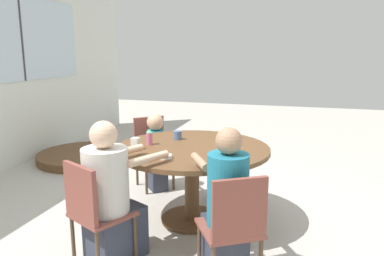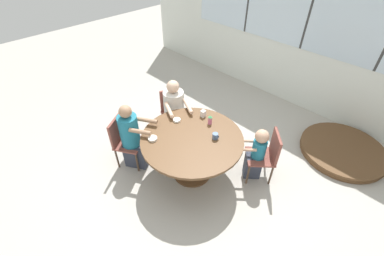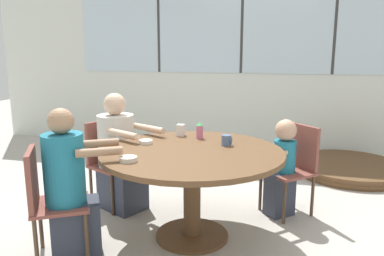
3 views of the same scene
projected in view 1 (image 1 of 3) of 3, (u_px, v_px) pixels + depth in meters
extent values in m
plane|color=#B2ADA3|center=(192.00, 220.00, 3.68)|extent=(16.00, 16.00, 0.00)
cube|color=#333333|center=(22.00, 39.00, 5.33)|extent=(0.04, 0.01, 1.20)
cylinder|color=brown|center=(192.00, 149.00, 3.53)|extent=(1.46, 1.46, 0.04)
cylinder|color=brown|center=(192.00, 186.00, 3.61)|extent=(0.14, 0.14, 0.71)
cylinder|color=brown|center=(192.00, 219.00, 3.68)|extent=(0.60, 0.60, 0.03)
cube|color=brown|center=(229.00, 228.00, 2.64)|extent=(0.55, 0.55, 0.03)
cube|color=brown|center=(240.00, 209.00, 2.43)|extent=(0.23, 0.34, 0.42)
cylinder|color=#4C3828|center=(199.00, 247.00, 2.80)|extent=(0.03, 0.03, 0.40)
cylinder|color=#4C3828|center=(241.00, 241.00, 2.89)|extent=(0.03, 0.03, 0.40)
cube|color=brown|center=(103.00, 214.00, 2.87)|extent=(0.54, 0.54, 0.03)
cube|color=brown|center=(80.00, 193.00, 2.69)|extent=(0.20, 0.36, 0.42)
cylinder|color=#4C3828|center=(110.00, 225.00, 3.15)|extent=(0.03, 0.03, 0.40)
cylinder|color=#4C3828|center=(135.00, 239.00, 2.92)|extent=(0.03, 0.03, 0.40)
cylinder|color=#4C3828|center=(73.00, 240.00, 2.90)|extent=(0.03, 0.03, 0.40)
cylinder|color=#4C3828|center=(98.00, 256.00, 2.68)|extent=(0.03, 0.03, 0.40)
cube|color=brown|center=(155.00, 155.00, 4.48)|extent=(0.57, 0.57, 0.03)
cube|color=brown|center=(149.00, 134.00, 4.60)|extent=(0.28, 0.30, 0.42)
cylinder|color=#4C3828|center=(173.00, 174.00, 4.45)|extent=(0.03, 0.03, 0.40)
cylinder|color=#4C3828|center=(146.00, 178.00, 4.30)|extent=(0.03, 0.03, 0.40)
cylinder|color=#4C3828|center=(163.00, 166.00, 4.75)|extent=(0.03, 0.03, 0.40)
cylinder|color=#4C3828|center=(137.00, 169.00, 4.60)|extent=(0.03, 0.03, 0.40)
cube|color=#333847|center=(224.00, 247.00, 2.78)|extent=(0.44, 0.41, 0.42)
cylinder|color=#1E7089|center=(228.00, 190.00, 2.62)|extent=(0.29, 0.29, 0.52)
sphere|color=#A37A5B|center=(229.00, 141.00, 2.55)|extent=(0.19, 0.19, 0.19)
cylinder|color=#A37A5B|center=(200.00, 162.00, 2.80)|extent=(0.31, 0.22, 0.06)
cylinder|color=#A37A5B|center=(233.00, 159.00, 2.86)|extent=(0.31, 0.22, 0.06)
cube|color=#333847|center=(116.00, 233.00, 2.99)|extent=(0.52, 0.47, 0.42)
cylinder|color=beige|center=(106.00, 180.00, 2.84)|extent=(0.35, 0.35, 0.50)
sphere|color=#DBB293|center=(103.00, 135.00, 2.77)|extent=(0.21, 0.21, 0.21)
cylinder|color=#DBB293|center=(124.00, 151.00, 3.13)|extent=(0.37, 0.22, 0.06)
cylinder|color=#DBB293|center=(149.00, 159.00, 2.92)|extent=(0.37, 0.22, 0.06)
cube|color=#333847|center=(157.00, 172.00, 4.45)|extent=(0.30, 0.30, 0.42)
cylinder|color=#1E7089|center=(156.00, 143.00, 4.42)|extent=(0.20, 0.20, 0.30)
sphere|color=tan|center=(155.00, 122.00, 4.37)|extent=(0.20, 0.20, 0.20)
cylinder|color=tan|center=(168.00, 140.00, 4.29)|extent=(0.19, 0.18, 0.04)
cylinder|color=tan|center=(153.00, 141.00, 4.21)|extent=(0.19, 0.18, 0.04)
cylinder|color=slate|center=(178.00, 135.00, 3.80)|extent=(0.08, 0.08, 0.09)
torus|color=slate|center=(179.00, 134.00, 3.84)|extent=(0.01, 0.06, 0.06)
cylinder|color=#CC668C|center=(149.00, 139.00, 3.59)|extent=(0.06, 0.06, 0.12)
cone|color=#4CB266|center=(149.00, 131.00, 3.58)|extent=(0.06, 0.06, 0.03)
cube|color=silver|center=(135.00, 144.00, 3.43)|extent=(0.07, 0.07, 0.11)
cylinder|color=white|center=(165.00, 157.00, 3.14)|extent=(0.11, 0.11, 0.03)
cylinder|color=silver|center=(228.00, 159.00, 3.07)|extent=(0.13, 0.13, 0.03)
cylinder|color=brown|center=(85.00, 159.00, 5.68)|extent=(1.37, 1.37, 0.03)
cylinder|color=brown|center=(84.00, 157.00, 5.68)|extent=(1.38, 1.38, 0.03)
cylinder|color=brown|center=(84.00, 155.00, 5.67)|extent=(1.37, 1.37, 0.03)
cylinder|color=brown|center=(84.00, 153.00, 5.67)|extent=(1.38, 1.38, 0.03)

